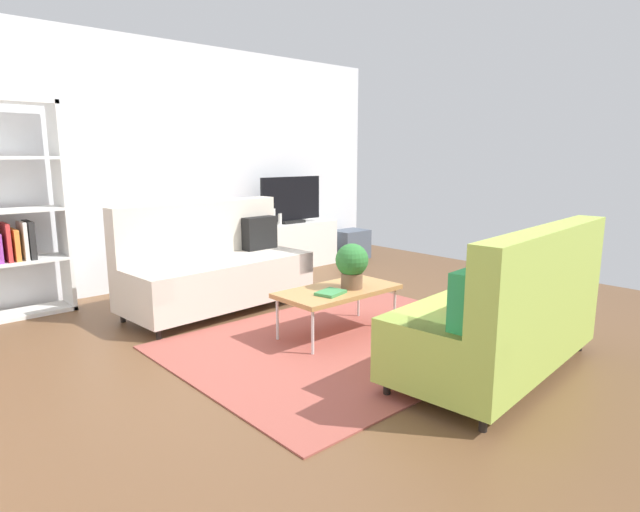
{
  "coord_description": "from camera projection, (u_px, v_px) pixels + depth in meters",
  "views": [
    {
      "loc": [
        -3.0,
        -3.25,
        1.58
      ],
      "look_at": [
        0.21,
        0.32,
        0.65
      ],
      "focal_mm": 29.47,
      "sensor_mm": 36.0,
      "label": 1
    }
  ],
  "objects": [
    {
      "name": "table_book_0",
      "position": [
        331.0,
        293.0,
        4.43
      ],
      "size": [
        0.28,
        0.23,
        0.03
      ],
      "primitive_type": "cube",
      "rotation": [
        0.0,
        0.0,
        0.24
      ],
      "color": "#3F8C4C",
      "rests_on": "coffee_table"
    },
    {
      "name": "area_rug",
      "position": [
        350.0,
        341.0,
        4.51
      ],
      "size": [
        2.9,
        2.2,
        0.01
      ],
      "primitive_type": "cube",
      "color": "#9E4C42",
      "rests_on": "ground_plane"
    },
    {
      "name": "ground_plane",
      "position": [
        326.0,
        336.0,
        4.65
      ],
      "size": [
        7.68,
        7.68,
        0.0
      ],
      "primitive_type": "plane",
      "color": "brown"
    },
    {
      "name": "bottle_0",
      "position": [
        268.0,
        217.0,
        7.03
      ],
      "size": [
        0.05,
        0.05,
        0.22
      ],
      "primitive_type": "cylinder",
      "color": "gold",
      "rests_on": "tv_console"
    },
    {
      "name": "couch_beige",
      "position": [
        215.0,
        267.0,
        5.39
      ],
      "size": [
        1.95,
        0.96,
        1.1
      ],
      "rotation": [
        0.0,
        0.0,
        3.21
      ],
      "color": "beige",
      "rests_on": "ground_plane"
    },
    {
      "name": "coffee_table",
      "position": [
        338.0,
        292.0,
        4.62
      ],
      "size": [
        1.1,
        0.56,
        0.42
      ],
      "color": "#B7844C",
      "rests_on": "ground_plane"
    },
    {
      "name": "vase_0",
      "position": [
        254.0,
        219.0,
        6.99
      ],
      "size": [
        0.1,
        0.1,
        0.19
      ],
      "primitive_type": "cylinder",
      "color": "#4C72B2",
      "rests_on": "tv_console"
    },
    {
      "name": "bottle_2",
      "position": [
        280.0,
        219.0,
        7.17
      ],
      "size": [
        0.06,
        0.06,
        0.15
      ],
      "primitive_type": "cylinder",
      "color": "silver",
      "rests_on": "tv_console"
    },
    {
      "name": "couch_green",
      "position": [
        505.0,
        315.0,
        3.76
      ],
      "size": [
        1.97,
        1.02,
        1.1
      ],
      "rotation": [
        0.0,
        0.0,
        0.09
      ],
      "color": "#A3BC4C",
      "rests_on": "ground_plane"
    },
    {
      "name": "tv",
      "position": [
        291.0,
        201.0,
        7.28
      ],
      "size": [
        1.0,
        0.2,
        0.64
      ],
      "color": "black",
      "rests_on": "tv_console"
    },
    {
      "name": "wall_far",
      "position": [
        171.0,
        165.0,
        6.41
      ],
      "size": [
        6.4,
        0.12,
        2.9
      ],
      "primitive_type": "cube",
      "color": "silver",
      "rests_on": "ground_plane"
    },
    {
      "name": "tv_console",
      "position": [
        291.0,
        245.0,
        7.42
      ],
      "size": [
        1.4,
        0.44,
        0.64
      ],
      "primitive_type": "cube",
      "color": "silver",
      "rests_on": "ground_plane"
    },
    {
      "name": "potted_plant",
      "position": [
        352.0,
        263.0,
        4.59
      ],
      "size": [
        0.29,
        0.29,
        0.4
      ],
      "color": "brown",
      "rests_on": "coffee_table"
    },
    {
      "name": "bottle_1",
      "position": [
        273.0,
        217.0,
        7.09
      ],
      "size": [
        0.05,
        0.05,
        0.22
      ],
      "primitive_type": "cylinder",
      "color": "silver",
      "rests_on": "tv_console"
    },
    {
      "name": "storage_trunk",
      "position": [
        350.0,
        244.0,
        8.09
      ],
      "size": [
        0.52,
        0.4,
        0.44
      ],
      "primitive_type": "cube",
      "color": "#4C5666",
      "rests_on": "ground_plane"
    }
  ]
}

